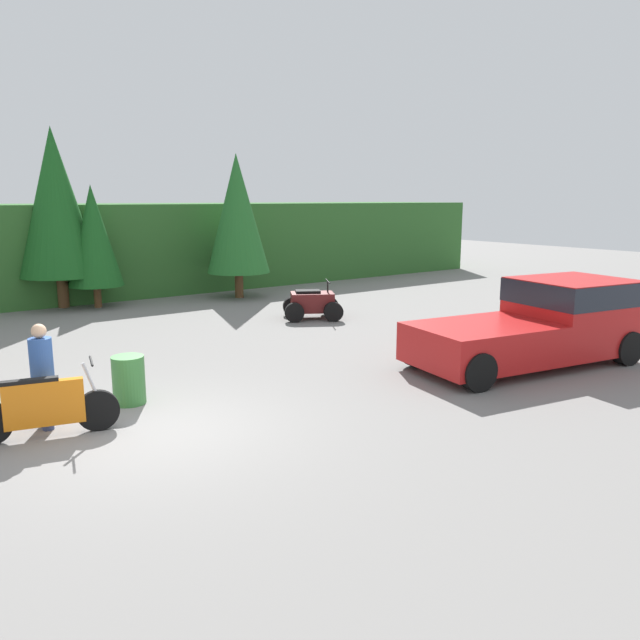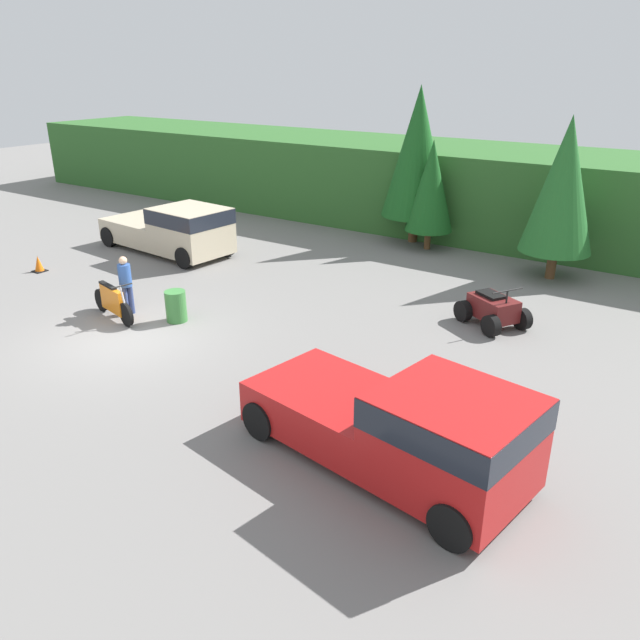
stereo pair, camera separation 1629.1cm
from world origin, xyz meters
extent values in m
plane|color=slate|center=(0.00, 0.00, 0.00)|extent=(80.00, 80.00, 0.00)
cube|color=#2D6028|center=(0.00, 16.00, 1.72)|extent=(44.00, 6.00, 3.44)
cylinder|color=brown|center=(1.90, 12.92, 0.54)|extent=(0.36, 0.36, 1.08)
cone|color=#19561E|center=(1.90, 12.92, 3.52)|extent=(2.63, 2.63, 4.90)
cylinder|color=brown|center=(2.85, 12.25, 0.37)|extent=(0.25, 0.25, 0.74)
cone|color=#19561E|center=(2.85, 12.25, 2.43)|extent=(1.81, 1.81, 3.37)
cylinder|color=brown|center=(7.80, 11.32, 0.47)|extent=(0.32, 0.32, 0.95)
cone|color=#236628|center=(7.80, 11.32, 3.11)|extent=(2.32, 2.32, 4.32)
cube|color=red|center=(9.55, -1.22, 1.04)|extent=(2.69, 2.49, 1.65)
cube|color=#1E232D|center=(9.55, -1.22, 1.58)|extent=(2.71, 2.51, 0.53)
cube|color=red|center=(6.95, -0.79, 0.63)|extent=(3.21, 2.57, 0.83)
cylinder|color=black|center=(10.39, -0.36, 0.39)|extent=(0.81, 0.40, 0.77)
cylinder|color=black|center=(10.07, -2.30, 0.39)|extent=(0.81, 0.40, 0.77)
cylinder|color=black|center=(6.17, 0.33, 0.39)|extent=(0.81, 0.40, 0.77)
cylinder|color=black|center=(5.85, -1.61, 0.39)|extent=(0.81, 0.40, 0.77)
cube|color=beige|center=(-3.79, 6.26, 1.04)|extent=(2.67, 2.33, 1.65)
cube|color=#1E232D|center=(-3.79, 6.26, 1.58)|extent=(2.69, 2.35, 0.53)
cube|color=beige|center=(-6.55, 6.49, 0.63)|extent=(3.22, 2.38, 0.83)
cylinder|color=black|center=(-2.96, 7.17, 0.39)|extent=(0.79, 0.34, 0.77)
cylinder|color=black|center=(-3.12, 5.21, 0.39)|extent=(0.79, 0.34, 0.77)
cylinder|color=black|center=(-7.50, 7.55, 0.39)|extent=(0.79, 0.34, 0.77)
cylinder|color=black|center=(-7.66, 5.59, 0.39)|extent=(0.79, 0.34, 0.77)
cylinder|color=black|center=(-0.68, 0.61, 0.33)|extent=(0.67, 0.25, 0.67)
cylinder|color=black|center=(-2.19, 0.96, 0.33)|extent=(0.67, 0.25, 0.67)
cube|color=orange|center=(-1.44, 0.78, 0.55)|extent=(1.17, 0.42, 0.70)
cylinder|color=#B7B7BC|center=(-0.73, 0.62, 0.74)|extent=(0.30, 0.12, 0.79)
cylinder|color=black|center=(-0.73, 0.62, 1.15)|extent=(0.17, 0.59, 0.04)
cube|color=black|center=(-1.63, 0.82, 0.93)|extent=(0.87, 0.33, 0.06)
cylinder|color=black|center=(8.37, 6.47, 0.29)|extent=(0.62, 0.48, 0.59)
cylinder|color=black|center=(7.83, 5.54, 0.29)|extent=(0.62, 0.48, 0.59)
cylinder|color=black|center=(7.35, 7.06, 0.29)|extent=(0.62, 0.48, 0.59)
cylinder|color=black|center=(6.81, 6.13, 0.29)|extent=(0.62, 0.48, 0.59)
cube|color=#5B1919|center=(7.59, 6.30, 0.51)|extent=(1.54, 1.37, 0.59)
cylinder|color=black|center=(8.00, 6.06, 0.98)|extent=(0.07, 0.07, 0.35)
cylinder|color=black|center=(8.00, 6.06, 1.16)|extent=(0.54, 0.89, 0.04)
cube|color=black|center=(7.47, 6.37, 0.85)|extent=(0.89, 0.79, 0.08)
cylinder|color=navy|center=(-1.33, 1.32, 0.43)|extent=(0.18, 0.18, 0.85)
cylinder|color=navy|center=(-1.34, 1.12, 0.43)|extent=(0.18, 0.18, 0.85)
cylinder|color=#2D5199|center=(-1.33, 1.22, 1.17)|extent=(0.36, 0.36, 0.64)
sphere|color=tan|center=(-1.33, 1.22, 1.61)|extent=(0.23, 0.23, 0.23)
cube|color=black|center=(-7.06, 2.12, 0.01)|extent=(0.42, 0.42, 0.03)
cone|color=orange|center=(-7.06, 2.12, 0.28)|extent=(0.32, 0.32, 0.55)
cylinder|color=#387A38|center=(0.18, 1.63, 0.44)|extent=(0.58, 0.58, 0.88)
camera|label=1|loc=(-3.43, -9.14, 3.66)|focal=35.00mm
camera|label=2|loc=(12.57, -9.49, 6.73)|focal=35.00mm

